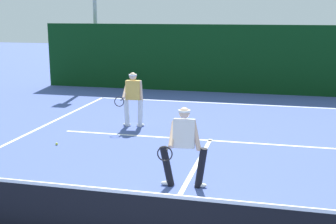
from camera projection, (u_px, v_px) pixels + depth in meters
name	position (u px, v px, depth m)	size (l,w,h in m)	color
court_line_baseline_far	(230.00, 104.00, 17.18)	(10.31, 0.10, 0.01)	white
court_line_service	(210.00, 140.00, 12.30)	(8.41, 0.10, 0.01)	white
court_line_centre	(188.00, 180.00, 9.39)	(0.10, 6.40, 0.01)	white
player_near	(184.00, 144.00, 8.88)	(0.96, 0.89, 1.62)	black
player_far	(133.00, 97.00, 13.64)	(0.72, 0.91, 1.64)	silver
tennis_ball	(57.00, 144.00, 11.87)	(0.07, 0.07, 0.07)	#D1E033
back_fence_windscreen	(237.00, 59.00, 19.19)	(17.39, 0.12, 2.88)	black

